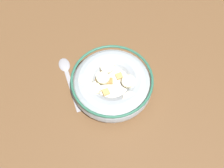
# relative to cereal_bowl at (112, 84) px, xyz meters

# --- Properties ---
(ground_plane) EXTENTS (1.20, 1.20, 0.02)m
(ground_plane) POSITION_rel_cereal_bowl_xyz_m (0.00, -0.00, -0.04)
(ground_plane) COLOR brown
(cereal_bowl) EXTENTS (0.19, 0.19, 0.06)m
(cereal_bowl) POSITION_rel_cereal_bowl_xyz_m (0.00, 0.00, 0.00)
(cereal_bowl) COLOR #B2BCC6
(cereal_bowl) RESTS_ON ground_plane
(spoon) EXTENTS (0.15, 0.09, 0.01)m
(spoon) POSITION_rel_cereal_bowl_xyz_m (0.03, 0.12, -0.03)
(spoon) COLOR #A5A5AD
(spoon) RESTS_ON ground_plane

